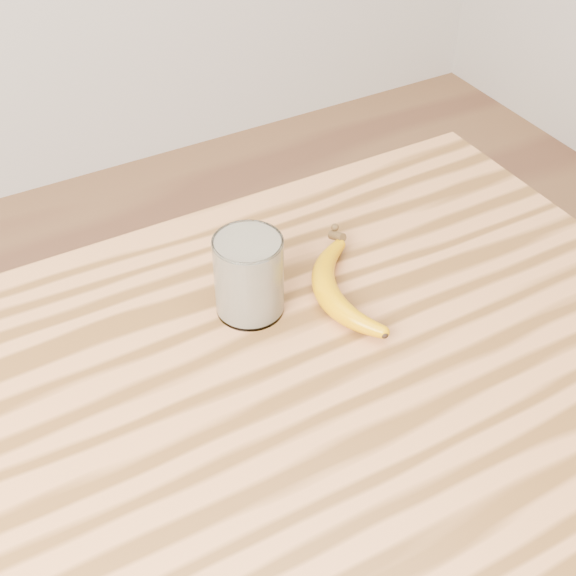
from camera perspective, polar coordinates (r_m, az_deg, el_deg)
room at (r=0.69m, az=-2.80°, el=16.76°), size 4.04×4.04×2.70m
table at (r=1.07m, az=-1.78°, el=-12.93°), size 1.20×0.80×0.90m
smoothie_glass at (r=1.05m, az=-2.80°, el=0.92°), size 0.09×0.09×0.12m
banana at (r=1.08m, az=2.70°, el=-0.26°), size 0.17×0.30×0.03m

